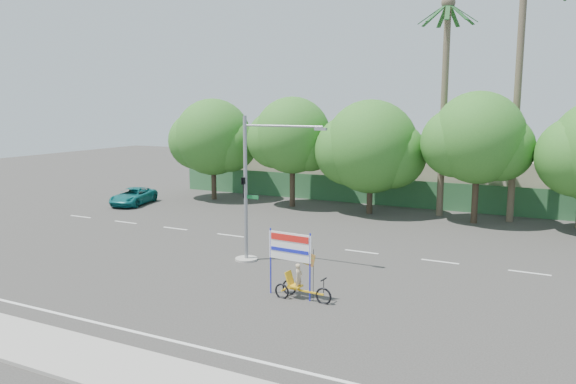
% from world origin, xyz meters
% --- Properties ---
extents(ground, '(120.00, 120.00, 0.00)m').
position_xyz_m(ground, '(0.00, 0.00, 0.00)').
color(ground, '#33302D').
rests_on(ground, ground).
extents(sidewalk_near, '(50.00, 2.40, 0.12)m').
position_xyz_m(sidewalk_near, '(0.00, -7.50, 0.06)').
color(sidewalk_near, gray).
rests_on(sidewalk_near, ground).
extents(fence, '(38.00, 0.08, 2.00)m').
position_xyz_m(fence, '(0.00, 21.50, 1.00)').
color(fence, '#336B3D').
rests_on(fence, ground).
extents(building_left, '(12.00, 8.00, 4.00)m').
position_xyz_m(building_left, '(-10.00, 26.00, 2.00)').
color(building_left, '#B9AF93').
rests_on(building_left, ground).
extents(building_right, '(14.00, 8.00, 3.60)m').
position_xyz_m(building_right, '(8.00, 26.00, 1.80)').
color(building_right, '#B9AF93').
rests_on(building_right, ground).
extents(tree_far_left, '(7.14, 6.00, 7.96)m').
position_xyz_m(tree_far_left, '(-14.05, 18.00, 4.76)').
color(tree_far_left, '#473828').
rests_on(tree_far_left, ground).
extents(tree_left, '(6.66, 5.60, 8.07)m').
position_xyz_m(tree_left, '(-7.05, 18.00, 5.06)').
color(tree_left, '#473828').
rests_on(tree_left, ground).
extents(tree_center, '(7.62, 6.40, 7.85)m').
position_xyz_m(tree_center, '(-1.05, 18.00, 4.47)').
color(tree_center, '#473828').
rests_on(tree_center, ground).
extents(tree_right, '(6.90, 5.80, 8.36)m').
position_xyz_m(tree_right, '(5.95, 18.00, 5.24)').
color(tree_right, '#473828').
rests_on(tree_right, ground).
extents(palm_tall, '(3.73, 3.79, 17.45)m').
position_xyz_m(palm_tall, '(8.00, 19.50, 10.46)').
color(palm_tall, '#70604C').
rests_on(palm_tall, ground).
extents(palm_short, '(3.73, 3.79, 14.45)m').
position_xyz_m(palm_short, '(3.50, 19.50, 8.86)').
color(palm_short, '#70604C').
rests_on(palm_short, ground).
extents(traffic_signal, '(4.72, 1.10, 7.00)m').
position_xyz_m(traffic_signal, '(-2.20, 3.98, 2.92)').
color(traffic_signal, gray).
rests_on(traffic_signal, ground).
extents(trike_billboard, '(2.78, 0.68, 2.73)m').
position_xyz_m(trike_billboard, '(2.05, 0.22, 1.10)').
color(trike_billboard, black).
rests_on(trike_billboard, ground).
extents(pickup_truck, '(3.10, 4.89, 1.26)m').
position_xyz_m(pickup_truck, '(-18.03, 13.17, 0.63)').
color(pickup_truck, '#0F6A6C').
rests_on(pickup_truck, ground).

